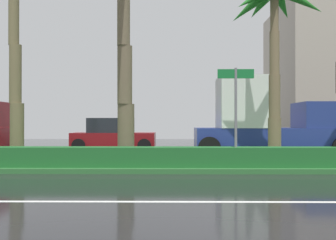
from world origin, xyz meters
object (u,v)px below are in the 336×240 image
(palm_tree_centre, at_px, (274,10))
(box_truck_following, at_px, (267,121))
(car_in_traffic_leading, at_px, (113,135))
(street_name_sign, at_px, (236,103))

(palm_tree_centre, xyz_separation_m, box_truck_following, (0.57, 3.45, -3.87))
(box_truck_following, bearing_deg, car_in_traffic_leading, 154.35)
(palm_tree_centre, bearing_deg, car_in_traffic_leading, 133.91)
(street_name_sign, distance_m, box_truck_following, 5.79)
(street_name_sign, xyz_separation_m, box_truck_following, (2.21, 5.32, -0.53))
(car_in_traffic_leading, bearing_deg, street_name_sign, -60.29)
(palm_tree_centre, xyz_separation_m, car_in_traffic_leading, (-6.66, 6.92, -4.59))
(car_in_traffic_leading, xyz_separation_m, box_truck_following, (7.23, -3.47, 0.72))
(street_name_sign, height_order, box_truck_following, box_truck_following)
(street_name_sign, height_order, car_in_traffic_leading, street_name_sign)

